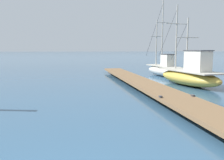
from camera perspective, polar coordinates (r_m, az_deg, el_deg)
name	(u,v)px	position (r m, az deg, el deg)	size (l,w,h in m)	color
floating_dock	(145,84)	(15.92, 7.78, -0.97)	(3.42, 23.78, 0.53)	brown
fishing_boat_0	(190,75)	(18.45, 17.80, 1.19)	(3.51, 7.39, 6.00)	gold
fishing_boat_1	(163,69)	(24.11, 11.94, 2.59)	(2.49, 6.49, 7.35)	silver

